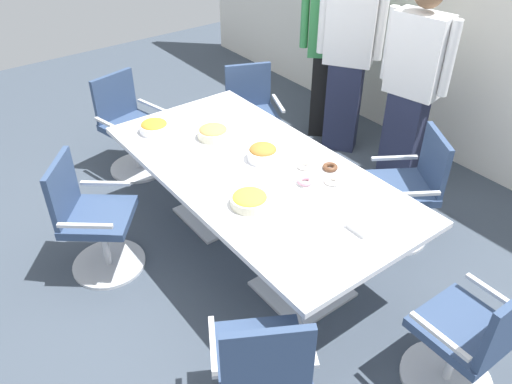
{
  "coord_description": "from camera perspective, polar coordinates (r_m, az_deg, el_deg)",
  "views": [
    {
      "loc": [
        2.41,
        -1.81,
        2.7
      ],
      "look_at": [
        0.0,
        0.0,
        0.55
      ],
      "focal_mm": 35.87,
      "sensor_mm": 36.0,
      "label": 1
    }
  ],
  "objects": [
    {
      "name": "office_chair_0",
      "position": [
        3.14,
        22.68,
        -15.13
      ],
      "size": [
        0.55,
        0.55,
        0.91
      ],
      "rotation": [
        0.0,
        0.0,
        -4.73
      ],
      "color": "silver",
      "rests_on": "ground"
    },
    {
      "name": "snack_bowl_chips_yellow",
      "position": [
        3.22,
        -0.71,
        -0.82
      ],
      "size": [
        0.25,
        0.25,
        0.09
      ],
      "color": "beige",
      "rests_on": "conference_table"
    },
    {
      "name": "person_standing_2",
      "position": [
        4.58,
        17.03,
        11.4
      ],
      "size": [
        0.61,
        0.3,
        1.8
      ],
      "rotation": [
        0.0,
        0.0,
        -2.95
      ],
      "color": "#232842",
      "rests_on": "ground"
    },
    {
      "name": "back_wall",
      "position": [
        5.02,
        23.62,
        17.73
      ],
      "size": [
        8.0,
        0.1,
        2.8
      ],
      "primitive_type": "cube",
      "color": "white",
      "rests_on": "ground"
    },
    {
      "name": "ground_plane",
      "position": [
        4.05,
        0.0,
        -6.41
      ],
      "size": [
        10.0,
        10.0,
        0.01
      ],
      "primitive_type": "cube",
      "color": "#3D4754"
    },
    {
      "name": "office_chair_3",
      "position": [
        4.94,
        -13.91,
        6.75
      ],
      "size": [
        0.65,
        0.65,
        0.91
      ],
      "rotation": [
        0.0,
        0.0,
        -1.35
      ],
      "color": "silver",
      "rests_on": "ground"
    },
    {
      "name": "person_standing_0",
      "position": [
        5.26,
        8.31,
        15.8
      ],
      "size": [
        0.48,
        0.5,
        1.82
      ],
      "rotation": [
        0.0,
        0.0,
        -2.34
      ],
      "color": "black",
      "rests_on": "ground"
    },
    {
      "name": "donut_platter",
      "position": [
        3.52,
        6.86,
        1.93
      ],
      "size": [
        0.36,
        0.36,
        0.04
      ],
      "color": "white",
      "rests_on": "conference_table"
    },
    {
      "name": "office_chair_5",
      "position": [
        2.81,
        0.72,
        -19.34
      ],
      "size": [
        0.74,
        0.74,
        0.91
      ],
      "rotation": [
        0.0,
        0.0,
        1.05
      ],
      "color": "silver",
      "rests_on": "ground"
    },
    {
      "name": "snack_bowl_cookies",
      "position": [
        3.96,
        -4.81,
        6.68
      ],
      "size": [
        0.24,
        0.24,
        0.1
      ],
      "color": "beige",
      "rests_on": "conference_table"
    },
    {
      "name": "office_chair_2",
      "position": [
        4.97,
        -0.46,
        8.02
      ],
      "size": [
        0.71,
        0.71,
        0.91
      ],
      "rotation": [
        0.0,
        0.0,
        -1.98
      ],
      "color": "silver",
      "rests_on": "ground"
    },
    {
      "name": "person_standing_1",
      "position": [
        5.0,
        10.28,
        14.99
      ],
      "size": [
        0.56,
        0.42,
        1.88
      ],
      "rotation": [
        0.0,
        0.0,
        -2.57
      ],
      "color": "#232842",
      "rests_on": "ground"
    },
    {
      "name": "office_chair_1",
      "position": [
        4.1,
        16.51,
        -0.17
      ],
      "size": [
        0.75,
        0.75,
        0.91
      ],
      "rotation": [
        0.0,
        0.0,
        -3.71
      ],
      "color": "silver",
      "rests_on": "ground"
    },
    {
      "name": "napkin_pile",
      "position": [
        3.11,
        11.87,
        -3.62
      ],
      "size": [
        0.15,
        0.15,
        0.05
      ],
      "primitive_type": "cube",
      "color": "white",
      "rests_on": "conference_table"
    },
    {
      "name": "office_chair_4",
      "position": [
        3.83,
        -17.75,
        -3.28
      ],
      "size": [
        0.76,
        0.76,
        0.91
      ],
      "rotation": [
        0.0,
        0.0,
        -0.68
      ],
      "color": "silver",
      "rests_on": "ground"
    },
    {
      "name": "snack_bowl_chips_orange",
      "position": [
        4.11,
        -11.29,
        7.18
      ],
      "size": [
        0.23,
        0.23,
        0.1
      ],
      "color": "white",
      "rests_on": "conference_table"
    },
    {
      "name": "snack_bowl_pretzels",
      "position": [
        3.66,
        0.77,
        4.42
      ],
      "size": [
        0.22,
        0.22,
        0.12
      ],
      "color": "white",
      "rests_on": "conference_table"
    },
    {
      "name": "conference_table",
      "position": [
        3.66,
        0.0,
        0.96
      ],
      "size": [
        2.4,
        1.2,
        0.75
      ],
      "color": "silver",
      "rests_on": "ground"
    }
  ]
}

